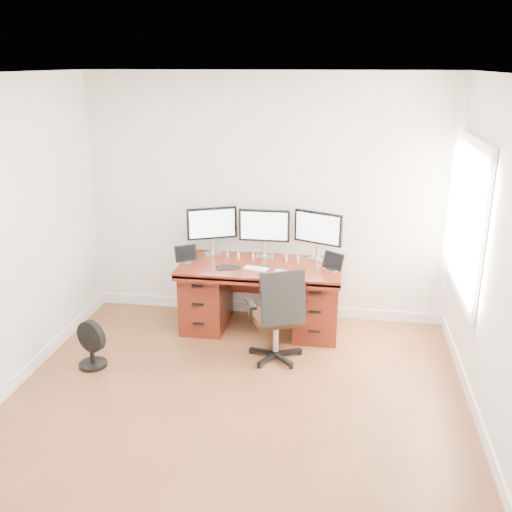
# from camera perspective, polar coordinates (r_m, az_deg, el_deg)

# --- Properties ---
(ground) EXTENTS (4.50, 4.50, 0.00)m
(ground) POSITION_cam_1_polar(r_m,az_deg,el_deg) (4.77, -2.95, -16.79)
(ground) COLOR brown
(ground) RESTS_ON ground
(back_wall) EXTENTS (4.00, 0.10, 2.70)m
(back_wall) POSITION_cam_1_polar(r_m,az_deg,el_deg) (6.26, 1.08, 5.67)
(back_wall) COLOR white
(back_wall) RESTS_ON ground
(right_wall) EXTENTS (0.10, 4.50, 2.70)m
(right_wall) POSITION_cam_1_polar(r_m,az_deg,el_deg) (4.31, 24.06, -2.20)
(right_wall) COLOR white
(right_wall) RESTS_ON ground
(desk) EXTENTS (1.70, 0.80, 0.75)m
(desk) POSITION_cam_1_polar(r_m,az_deg,el_deg) (6.16, 0.48, -3.84)
(desk) COLOR #591C11
(desk) RESTS_ON ground
(office_chair) EXTENTS (0.68, 0.68, 0.97)m
(office_chair) POSITION_cam_1_polar(r_m,az_deg,el_deg) (5.55, 2.14, -7.45)
(office_chair) COLOR black
(office_chair) RESTS_ON ground
(floor_fan) EXTENTS (0.32, 0.27, 0.46)m
(floor_fan) POSITION_cam_1_polar(r_m,az_deg,el_deg) (5.71, -16.16, -8.54)
(floor_fan) COLOR black
(floor_fan) RESTS_ON ground
(monitor_left) EXTENTS (0.52, 0.26, 0.53)m
(monitor_left) POSITION_cam_1_polar(r_m,az_deg,el_deg) (6.26, -4.43, 3.11)
(monitor_left) COLOR silver
(monitor_left) RESTS_ON desk
(monitor_center) EXTENTS (0.55, 0.14, 0.53)m
(monitor_center) POSITION_cam_1_polar(r_m,az_deg,el_deg) (6.15, 0.83, 2.89)
(monitor_center) COLOR silver
(monitor_center) RESTS_ON desk
(monitor_right) EXTENTS (0.52, 0.25, 0.53)m
(monitor_right) POSITION_cam_1_polar(r_m,az_deg,el_deg) (6.10, 6.23, 2.64)
(monitor_right) COLOR silver
(monitor_right) RESTS_ON desk
(tablet_left) EXTENTS (0.24, 0.18, 0.19)m
(tablet_left) POSITION_cam_1_polar(r_m,az_deg,el_deg) (6.09, -7.04, 0.11)
(tablet_left) COLOR silver
(tablet_left) RESTS_ON desk
(tablet_right) EXTENTS (0.24, 0.19, 0.19)m
(tablet_right) POSITION_cam_1_polar(r_m,az_deg,el_deg) (5.87, 7.72, -0.65)
(tablet_right) COLOR silver
(tablet_right) RESTS_ON desk
(keyboard) EXTENTS (0.27, 0.15, 0.01)m
(keyboard) POSITION_cam_1_polar(r_m,az_deg,el_deg) (5.88, 0.01, -1.26)
(keyboard) COLOR white
(keyboard) RESTS_ON desk
(trackpad) EXTENTS (0.17, 0.17, 0.01)m
(trackpad) POSITION_cam_1_polar(r_m,az_deg,el_deg) (5.78, 2.46, -1.65)
(trackpad) COLOR silver
(trackpad) RESTS_ON desk
(drawing_tablet) EXTENTS (0.27, 0.22, 0.01)m
(drawing_tablet) POSITION_cam_1_polar(r_m,az_deg,el_deg) (5.93, -2.84, -1.11)
(drawing_tablet) COLOR black
(drawing_tablet) RESTS_ON desk
(phone) EXTENTS (0.12, 0.06, 0.01)m
(phone) POSITION_cam_1_polar(r_m,az_deg,el_deg) (5.93, 0.82, -1.09)
(phone) COLOR black
(phone) RESTS_ON desk
(figurine_purple) EXTENTS (0.03, 0.03, 0.08)m
(figurine_purple) POSITION_cam_1_polar(r_m,az_deg,el_deg) (6.19, -2.85, 0.13)
(figurine_purple) COLOR #A372DF
(figurine_purple) RESTS_ON desk
(figurine_orange) EXTENTS (0.03, 0.03, 0.08)m
(figurine_orange) POSITION_cam_1_polar(r_m,az_deg,el_deg) (6.17, -1.78, 0.07)
(figurine_orange) COLOR gold
(figurine_orange) RESTS_ON desk
(figurine_pink) EXTENTS (0.03, 0.03, 0.08)m
(figurine_pink) POSITION_cam_1_polar(r_m,az_deg,el_deg) (6.15, -0.29, -0.00)
(figurine_pink) COLOR pink
(figurine_pink) RESTS_ON desk
(figurine_brown) EXTENTS (0.03, 0.03, 0.08)m
(figurine_brown) POSITION_cam_1_polar(r_m,az_deg,el_deg) (6.12, 1.64, -0.10)
(figurine_brown) COLOR #91503F
(figurine_brown) RESTS_ON desk
(figurine_yellow) EXTENTS (0.03, 0.03, 0.08)m
(figurine_yellow) POSITION_cam_1_polar(r_m,az_deg,el_deg) (6.10, 3.05, -0.18)
(figurine_yellow) COLOR #E0B26C
(figurine_yellow) RESTS_ON desk
(figurine_blue) EXTENTS (0.03, 0.03, 0.08)m
(figurine_blue) POSITION_cam_1_polar(r_m,az_deg,el_deg) (6.09, 4.24, -0.24)
(figurine_blue) COLOR #5AAAEA
(figurine_blue) RESTS_ON desk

